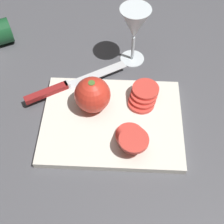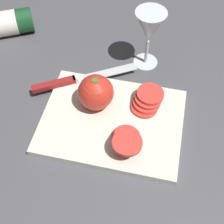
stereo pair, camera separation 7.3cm
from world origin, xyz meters
name	(u,v)px [view 2 (the right image)]	position (x,y,z in m)	size (l,w,h in m)	color
ground_plane	(124,126)	(0.00, 0.00, 0.00)	(3.00, 3.00, 0.00)	#4C4C51
cutting_board	(112,121)	(0.03, 0.00, 0.01)	(0.34, 0.26, 0.02)	silver
wine_glass	(149,29)	(-0.02, -0.23, 0.12)	(0.08, 0.08, 0.17)	silver
whole_tomato	(96,92)	(0.08, -0.04, 0.06)	(0.09, 0.09, 0.09)	red
knife	(67,82)	(0.17, -0.09, 0.02)	(0.26, 0.17, 0.01)	silver
tomato_slice_stack_near	(147,101)	(-0.05, -0.06, 0.04)	(0.08, 0.09, 0.03)	#D63D33
tomato_slice_stack_far	(127,140)	(-0.02, 0.06, 0.04)	(0.08, 0.10, 0.04)	#D63D33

